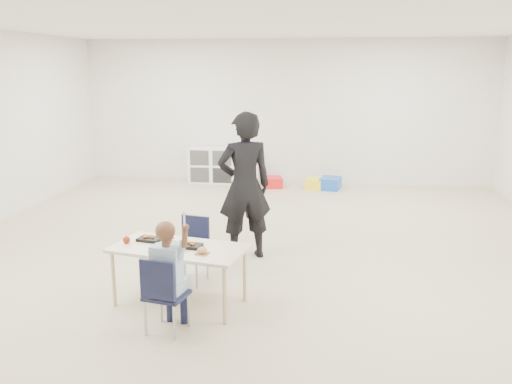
# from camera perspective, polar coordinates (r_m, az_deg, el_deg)

# --- Properties ---
(room) EXTENTS (9.00, 9.02, 2.80)m
(room) POSITION_cam_1_polar(r_m,az_deg,el_deg) (6.28, -0.17, 5.22)
(room) COLOR beige
(room) RESTS_ON ground
(table) EXTENTS (1.37, 0.87, 0.58)m
(table) POSITION_cam_1_polar(r_m,az_deg,el_deg) (5.33, -8.03, -8.67)
(table) COLOR #F1E4C1
(table) RESTS_ON ground
(chair_near) EXTENTS (0.39, 0.38, 0.70)m
(chair_near) POSITION_cam_1_polar(r_m,az_deg,el_deg) (4.80, -9.39, -10.49)
(chair_near) COLOR black
(chair_near) RESTS_ON ground
(chair_far) EXTENTS (0.39, 0.38, 0.70)m
(chair_far) POSITION_cam_1_polar(r_m,az_deg,el_deg) (5.82, -6.96, -6.17)
(chair_far) COLOR black
(chair_far) RESTS_ON ground
(child) EXTENTS (0.55, 0.55, 1.10)m
(child) POSITION_cam_1_polar(r_m,az_deg,el_deg) (4.73, -9.48, -8.26)
(child) COLOR #98B3CE
(child) RESTS_ON chair_near
(lunch_tray_near) EXTENTS (0.25, 0.20, 0.03)m
(lunch_tray_near) POSITION_cam_1_polar(r_m,az_deg,el_deg) (5.20, -6.99, -5.63)
(lunch_tray_near) COLOR black
(lunch_tray_near) RESTS_ON table
(lunch_tray_far) EXTENTS (0.25, 0.20, 0.03)m
(lunch_tray_far) POSITION_cam_1_polar(r_m,az_deg,el_deg) (5.46, -11.14, -4.89)
(lunch_tray_far) COLOR black
(lunch_tray_far) RESTS_ON table
(milk_carton) EXTENTS (0.08, 0.08, 0.10)m
(milk_carton) POSITION_cam_1_polar(r_m,az_deg,el_deg) (5.12, -8.36, -5.57)
(milk_carton) COLOR white
(milk_carton) RESTS_ON table
(bread_roll) EXTENTS (0.09, 0.09, 0.07)m
(bread_roll) POSITION_cam_1_polar(r_m,az_deg,el_deg) (5.00, -5.69, -6.14)
(bread_roll) COLOR tan
(bread_roll) RESTS_ON table
(apple_near) EXTENTS (0.07, 0.07, 0.07)m
(apple_near) POSITION_cam_1_polar(r_m,az_deg,el_deg) (5.31, -8.84, -5.07)
(apple_near) COLOR maroon
(apple_near) RESTS_ON table
(apple_far) EXTENTS (0.07, 0.07, 0.07)m
(apple_far) POSITION_cam_1_polar(r_m,az_deg,el_deg) (5.41, -13.48, -4.92)
(apple_far) COLOR maroon
(apple_far) RESTS_ON table
(cubby_shelf) EXTENTS (1.40, 0.40, 0.70)m
(cubby_shelf) POSITION_cam_1_polar(r_m,az_deg,el_deg) (10.81, -3.40, 2.83)
(cubby_shelf) COLOR white
(cubby_shelf) RESTS_ON ground
(adult) EXTENTS (0.75, 0.63, 1.76)m
(adult) POSITION_cam_1_polar(r_m,az_deg,el_deg) (6.40, -1.22, 0.63)
(adult) COLOR black
(adult) RESTS_ON ground
(bin_red) EXTENTS (0.39, 0.46, 0.20)m
(bin_red) POSITION_cam_1_polar(r_m,az_deg,el_deg) (10.42, 1.86, 1.05)
(bin_red) COLOR red
(bin_red) RESTS_ON ground
(bin_yellow) EXTENTS (0.39, 0.46, 0.19)m
(bin_yellow) POSITION_cam_1_polar(r_m,az_deg,el_deg) (10.38, 6.25, 0.92)
(bin_yellow) COLOR yellow
(bin_yellow) RESTS_ON ground
(bin_blue) EXTENTS (0.44, 0.51, 0.22)m
(bin_blue) POSITION_cam_1_polar(r_m,az_deg,el_deg) (10.35, 7.84, 0.91)
(bin_blue) COLOR blue
(bin_blue) RESTS_ON ground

